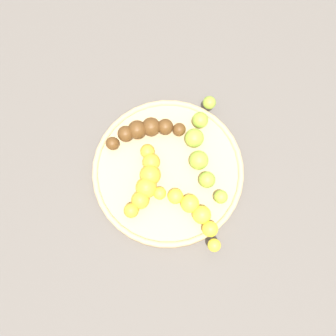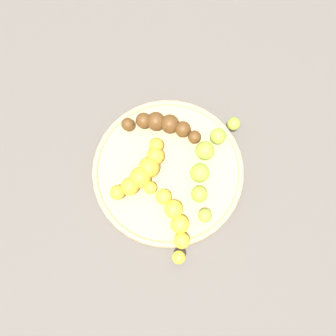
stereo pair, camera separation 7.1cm
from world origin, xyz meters
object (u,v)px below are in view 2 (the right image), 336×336
fruit_bowl (168,172)px  banana_overripe (162,125)px  banana_yellow (173,218)px  banana_spotted (143,171)px  banana_green (208,164)px

fruit_bowl → banana_overripe: 0.08m
banana_yellow → banana_spotted: size_ratio=1.17×
banana_spotted → fruit_bowl: bearing=46.6°
fruit_bowl → banana_overripe: size_ratio=2.26×
banana_yellow → fruit_bowl: bearing=73.3°
banana_spotted → banana_yellow: bearing=-17.1°
fruit_bowl → banana_spotted: bearing=70.2°
banana_overripe → banana_spotted: size_ratio=0.94×
banana_green → banana_overripe: 0.10m
banana_yellow → banana_green: size_ratio=1.01×
banana_green → banana_spotted: bearing=24.6°
banana_yellow → banana_overripe: bearing=74.0°
fruit_bowl → banana_overripe: banana_overripe is taller
fruit_bowl → banana_green: 0.07m
banana_spotted → banana_green: bearing=46.2°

